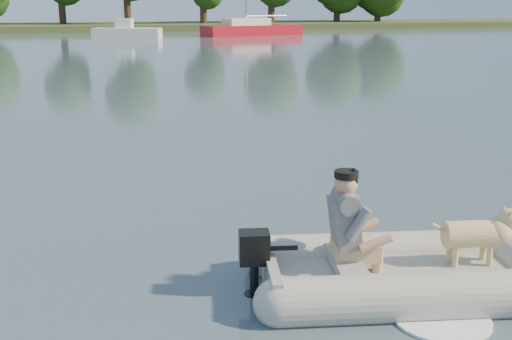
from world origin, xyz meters
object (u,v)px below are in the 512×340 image
object	(u,v)px
dinghy	(413,236)
dog	(471,239)
man	(347,219)
motorboat	(127,25)
sailboat	(251,29)

from	to	relation	value
dinghy	dog	bearing A→B (deg)	4.57
man	motorboat	world-z (taller)	motorboat
dog	motorboat	distance (m)	45.49
dinghy	sailboat	distance (m)	48.90
man	sailboat	size ratio (longest dim) A/B	0.09
man	dog	size ratio (longest dim) A/B	1.16
man	sailboat	world-z (taller)	sailboat
dinghy	dog	distance (m)	0.62
motorboat	sailboat	xyz separation A→B (m)	(10.41, 2.07, -0.50)
dinghy	man	world-z (taller)	man
dinghy	man	bearing A→B (deg)	175.76
dinghy	motorboat	xyz separation A→B (m)	(1.28, 45.41, 0.45)
motorboat	sailboat	distance (m)	10.62
man	dog	world-z (taller)	man
dinghy	sailboat	bearing A→B (deg)	87.39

